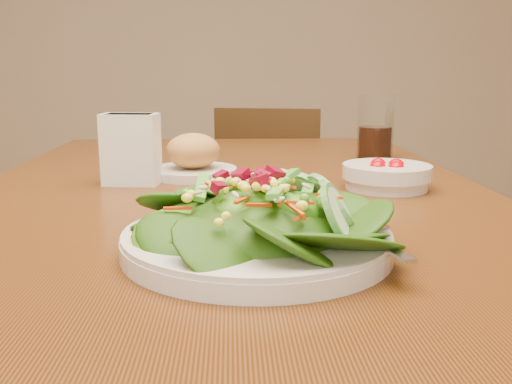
# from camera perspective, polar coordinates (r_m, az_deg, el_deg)

# --- Properties ---
(dining_table) EXTENTS (0.90, 1.40, 0.75)m
(dining_table) POSITION_cam_1_polar(r_m,az_deg,el_deg) (1.02, -2.75, -5.17)
(dining_table) COLOR #552F12
(dining_table) RESTS_ON ground_plane
(chair_far) EXTENTS (0.45, 0.45, 0.82)m
(chair_far) POSITION_cam_1_polar(r_m,az_deg,el_deg) (2.12, 1.49, -1.91)
(chair_far) COLOR black
(chair_far) RESTS_ON ground_plane
(salad_plate) EXTENTS (0.31, 0.30, 0.09)m
(salad_plate) POSITION_cam_1_polar(r_m,az_deg,el_deg) (0.64, 1.01, -3.23)
(salad_plate) COLOR silver
(salad_plate) RESTS_ON dining_table
(bread_plate) EXTENTS (0.17, 0.17, 0.08)m
(bread_plate) POSITION_cam_1_polar(r_m,az_deg,el_deg) (1.10, -6.29, 3.31)
(bread_plate) COLOR silver
(bread_plate) RESTS_ON dining_table
(tomato_bowl) EXTENTS (0.15, 0.15, 0.05)m
(tomato_bowl) POSITION_cam_1_polar(r_m,az_deg,el_deg) (1.00, 12.93, 1.61)
(tomato_bowl) COLOR silver
(tomato_bowl) RESTS_ON dining_table
(drinking_glass) EXTENTS (0.08, 0.08, 0.14)m
(drinking_glass) POSITION_cam_1_polar(r_m,az_deg,el_deg) (1.34, 11.85, 5.97)
(drinking_glass) COLOR silver
(drinking_glass) RESTS_ON dining_table
(napkin_holder) EXTENTS (0.10, 0.07, 0.13)m
(napkin_holder) POSITION_cam_1_polar(r_m,az_deg,el_deg) (1.03, -12.41, 4.37)
(napkin_holder) COLOR white
(napkin_holder) RESTS_ON dining_table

